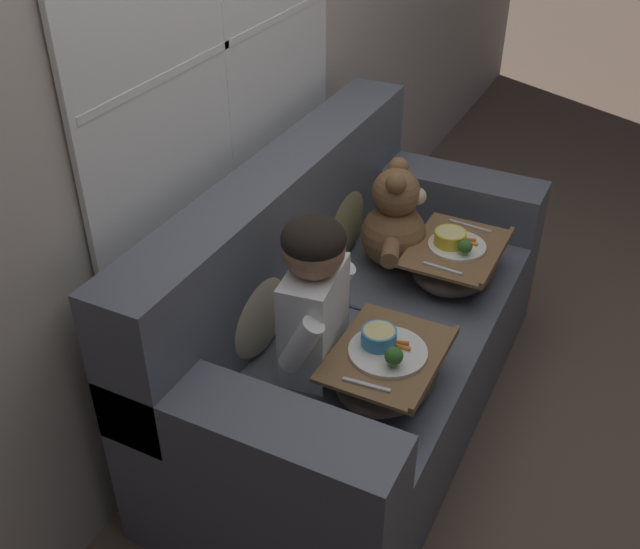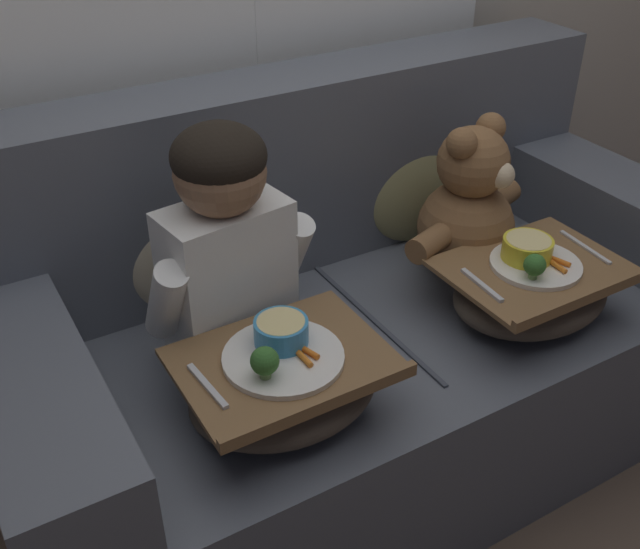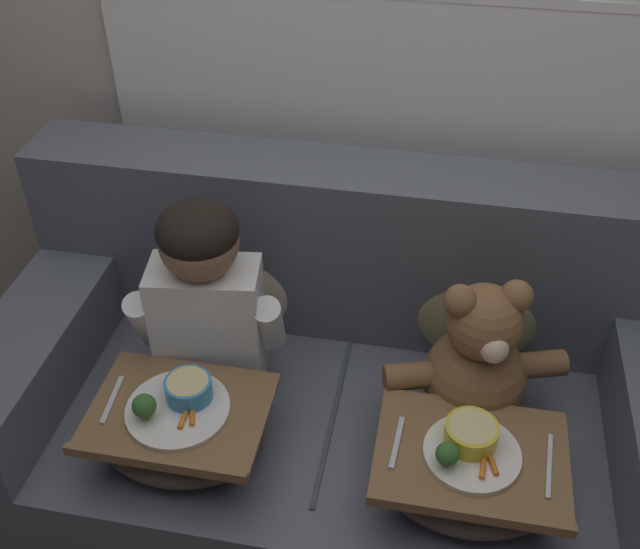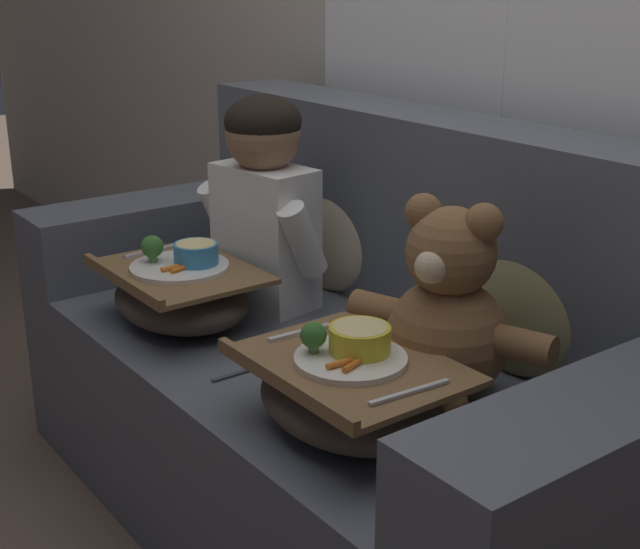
{
  "view_description": "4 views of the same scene",
  "coord_description": "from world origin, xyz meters",
  "px_view_note": "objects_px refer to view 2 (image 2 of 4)",
  "views": [
    {
      "loc": [
        -1.97,
        -0.81,
        2.09
      ],
      "look_at": [
        -0.11,
        0.12,
        0.67
      ],
      "focal_mm": 42.0,
      "sensor_mm": 36.0,
      "label": 1
    },
    {
      "loc": [
        -0.85,
        -1.24,
        1.56
      ],
      "look_at": [
        -0.12,
        -0.0,
        0.62
      ],
      "focal_mm": 42.0,
      "sensor_mm": 36.0,
      "label": 2
    },
    {
      "loc": [
        0.2,
        -1.29,
        1.94
      ],
      "look_at": [
        -0.07,
        0.13,
        0.79
      ],
      "focal_mm": 42.0,
      "sensor_mm": 36.0,
      "label": 3
    },
    {
      "loc": [
        1.52,
        -1.17,
        1.32
      ],
      "look_at": [
        0.01,
        -0.05,
        0.67
      ],
      "focal_mm": 50.0,
      "sensor_mm": 36.0,
      "label": 4
    }
  ],
  "objects_px": {
    "throw_pillow_behind_teddy": "(414,177)",
    "lap_tray_teddy": "(531,289)",
    "child_figure": "(225,236)",
    "throw_pillow_behind_child": "(189,238)",
    "lap_tray_child": "(284,383)",
    "teddy_bear": "(469,210)",
    "couch": "(347,335)"
  },
  "relations": [
    {
      "from": "throw_pillow_behind_child",
      "to": "lap_tray_child",
      "type": "height_order",
      "value": "throw_pillow_behind_child"
    },
    {
      "from": "throw_pillow_behind_teddy",
      "to": "throw_pillow_behind_child",
      "type": "bearing_deg",
      "value": 180.0
    },
    {
      "from": "couch",
      "to": "throw_pillow_behind_teddy",
      "type": "xyz_separation_m",
      "value": [
        0.33,
        0.19,
        0.3
      ]
    },
    {
      "from": "throw_pillow_behind_teddy",
      "to": "teddy_bear",
      "type": "bearing_deg",
      "value": -89.57
    },
    {
      "from": "child_figure",
      "to": "teddy_bear",
      "type": "height_order",
      "value": "child_figure"
    },
    {
      "from": "couch",
      "to": "lap_tray_child",
      "type": "distance_m",
      "value": 0.48
    },
    {
      "from": "child_figure",
      "to": "teddy_bear",
      "type": "relative_size",
      "value": 1.22
    },
    {
      "from": "lap_tray_child",
      "to": "throw_pillow_behind_child",
      "type": "bearing_deg",
      "value": 89.99
    },
    {
      "from": "child_figure",
      "to": "lap_tray_teddy",
      "type": "height_order",
      "value": "child_figure"
    },
    {
      "from": "child_figure",
      "to": "throw_pillow_behind_child",
      "type": "bearing_deg",
      "value": 90.03
    },
    {
      "from": "throw_pillow_behind_teddy",
      "to": "couch",
      "type": "bearing_deg",
      "value": -150.07
    },
    {
      "from": "throw_pillow_behind_teddy",
      "to": "lap_tray_child",
      "type": "height_order",
      "value": "throw_pillow_behind_teddy"
    },
    {
      "from": "child_figure",
      "to": "lap_tray_child",
      "type": "distance_m",
      "value": 0.33
    },
    {
      "from": "child_figure",
      "to": "teddy_bear",
      "type": "bearing_deg",
      "value": -0.39
    },
    {
      "from": "throw_pillow_behind_teddy",
      "to": "lap_tray_teddy",
      "type": "bearing_deg",
      "value": -90.08
    },
    {
      "from": "couch",
      "to": "throw_pillow_behind_child",
      "type": "bearing_deg",
      "value": 150.07
    },
    {
      "from": "throw_pillow_behind_child",
      "to": "lap_tray_child",
      "type": "xyz_separation_m",
      "value": [
        -0.0,
        -0.48,
        -0.1
      ]
    },
    {
      "from": "couch",
      "to": "throw_pillow_behind_child",
      "type": "distance_m",
      "value": 0.49
    },
    {
      "from": "couch",
      "to": "lap_tray_teddy",
      "type": "height_order",
      "value": "couch"
    },
    {
      "from": "lap_tray_teddy",
      "to": "lap_tray_child",
      "type": "bearing_deg",
      "value": 179.98
    },
    {
      "from": "throw_pillow_behind_child",
      "to": "teddy_bear",
      "type": "height_order",
      "value": "teddy_bear"
    },
    {
      "from": "throw_pillow_behind_child",
      "to": "lap_tray_child",
      "type": "distance_m",
      "value": 0.49
    },
    {
      "from": "couch",
      "to": "lap_tray_teddy",
      "type": "bearing_deg",
      "value": -40.6
    },
    {
      "from": "couch",
      "to": "child_figure",
      "type": "height_order",
      "value": "child_figure"
    },
    {
      "from": "lap_tray_child",
      "to": "throw_pillow_behind_teddy",
      "type": "bearing_deg",
      "value": 35.57
    },
    {
      "from": "teddy_bear",
      "to": "lap_tray_child",
      "type": "xyz_separation_m",
      "value": [
        -0.67,
        -0.24,
        -0.1
      ]
    },
    {
      "from": "child_figure",
      "to": "throw_pillow_behind_teddy",
      "type": "bearing_deg",
      "value": 18.97
    },
    {
      "from": "couch",
      "to": "throw_pillow_behind_teddy",
      "type": "height_order",
      "value": "couch"
    },
    {
      "from": "teddy_bear",
      "to": "lap_tray_teddy",
      "type": "distance_m",
      "value": 0.26
    },
    {
      "from": "lap_tray_teddy",
      "to": "child_figure",
      "type": "bearing_deg",
      "value": 159.58
    },
    {
      "from": "throw_pillow_behind_teddy",
      "to": "lap_tray_teddy",
      "type": "distance_m",
      "value": 0.49
    },
    {
      "from": "teddy_bear",
      "to": "couch",
      "type": "bearing_deg",
      "value": 172.9
    }
  ]
}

